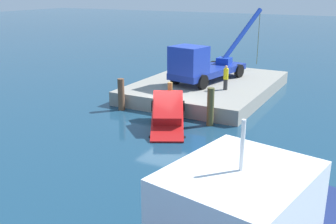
# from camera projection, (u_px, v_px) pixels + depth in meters

# --- Properties ---
(ground) EXTENTS (200.00, 200.00, 0.00)m
(ground) POSITION_uv_depth(u_px,v_px,m) (162.00, 119.00, 23.86)
(ground) COLOR navy
(dock) EXTENTS (12.39, 8.96, 0.94)m
(dock) POSITION_uv_depth(u_px,v_px,m) (208.00, 87.00, 29.57)
(dock) COLOR gray
(dock) RESTS_ON ground
(crane_truck) EXTENTS (9.42, 4.04, 5.05)m
(crane_truck) POSITION_uv_depth(u_px,v_px,m) (202.00, 64.00, 28.41)
(crane_truck) COLOR navy
(crane_truck) RESTS_ON dock
(dock_worker) EXTENTS (0.34, 0.34, 1.66)m
(dock_worker) POSITION_uv_depth(u_px,v_px,m) (226.00, 78.00, 26.62)
(dock_worker) COLOR #323232
(dock_worker) RESTS_ON dock
(salvaged_car) EXTENTS (4.65, 3.55, 2.61)m
(salvaged_car) POSITION_uv_depth(u_px,v_px,m) (168.00, 116.00, 21.99)
(salvaged_car) COLOR red
(salvaged_car) RESTS_ON ground
(piling_near) EXTENTS (0.42, 0.42, 2.05)m
(piling_near) POSITION_uv_depth(u_px,v_px,m) (121.00, 94.00, 25.33)
(piling_near) COLOR brown
(piling_near) RESTS_ON ground
(piling_mid) EXTENTS (0.30, 0.30, 2.18)m
(piling_mid) POSITION_uv_depth(u_px,v_px,m) (170.00, 100.00, 23.84)
(piling_mid) COLOR brown
(piling_mid) RESTS_ON ground
(piling_far) EXTENTS (0.40, 0.40, 2.21)m
(piling_far) POSITION_uv_depth(u_px,v_px,m) (210.00, 107.00, 22.43)
(piling_far) COLOR brown
(piling_far) RESTS_ON ground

